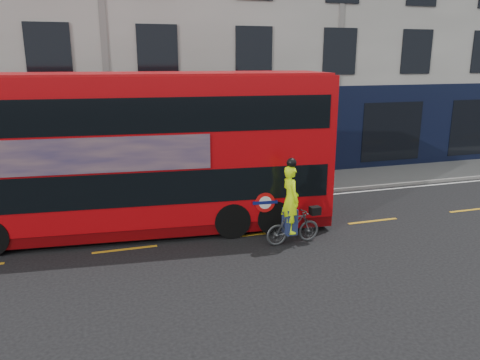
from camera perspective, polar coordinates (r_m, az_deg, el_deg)
name	(u,v)px	position (r m, az deg, el deg)	size (l,w,h in m)	color
ground	(129,272)	(12.35, -13.38, -10.87)	(120.00, 120.00, 0.00)	black
pavement	(116,198)	(18.42, -14.86, -2.14)	(60.00, 3.00, 0.12)	slate
kerb	(118,210)	(16.98, -14.62, -3.54)	(60.00, 0.12, 0.13)	gray
building_terrace	(99,8)	(24.22, -16.85, 19.45)	(50.00, 10.07, 15.00)	beige
road_edge_line	(119,214)	(16.72, -14.55, -4.05)	(58.00, 0.10, 0.01)	silver
lane_dashes	(125,249)	(13.72, -13.84, -8.21)	(58.00, 0.12, 0.01)	#C58B17
bus	(134,153)	(14.46, -12.77, 3.28)	(12.15, 3.83, 4.82)	#B9070C
cyclist	(292,214)	(13.50, 6.36, -4.18)	(1.70, 0.74, 2.55)	#424547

